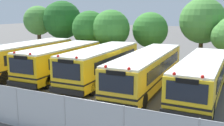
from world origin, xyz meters
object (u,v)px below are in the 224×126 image
(school_bus_0, at_px, (27,57))
(school_bus_4, at_px, (202,75))
(school_bus_2, at_px, (101,63))
(tree_3, at_px, (111,29))
(school_bus_3, at_px, (147,69))
(tree_2, at_px, (91,28))
(tree_4, at_px, (149,30))
(tree_5, at_px, (201,21))
(school_bus_1, at_px, (61,60))
(tree_1, at_px, (61,19))
(tree_0, at_px, (38,21))

(school_bus_0, relative_size, school_bus_4, 0.99)
(school_bus_2, bearing_deg, tree_3, -71.23)
(school_bus_0, bearing_deg, school_bus_4, 179.34)
(tree_3, bearing_deg, school_bus_3, -47.52)
(school_bus_2, relative_size, school_bus_4, 0.91)
(tree_2, bearing_deg, school_bus_3, -38.20)
(school_bus_0, distance_m, tree_4, 12.39)
(tree_5, bearing_deg, tree_4, -167.22)
(school_bus_2, bearing_deg, school_bus_0, 0.54)
(school_bus_1, height_order, school_bus_4, school_bus_1)
(school_bus_1, relative_size, tree_1, 1.40)
(school_bus_4, bearing_deg, tree_5, -80.33)
(tree_1, bearing_deg, tree_4, 2.42)
(tree_1, relative_size, tree_4, 1.24)
(school_bus_2, distance_m, tree_3, 7.55)
(tree_0, distance_m, tree_4, 14.07)
(school_bus_1, xyz_separation_m, tree_3, (1.21, 7.07, 2.17))
(school_bus_2, xyz_separation_m, school_bus_3, (3.81, -0.04, -0.06))
(school_bus_3, height_order, tree_3, tree_3)
(school_bus_3, xyz_separation_m, tree_3, (-6.27, 6.84, 2.22))
(school_bus_0, xyz_separation_m, tree_5, (13.45, 9.85, 3.05))
(school_bus_1, bearing_deg, tree_1, -55.46)
(school_bus_4, xyz_separation_m, tree_3, (-10.05, 7.00, 2.26))
(school_bus_4, height_order, tree_5, tree_5)
(tree_4, bearing_deg, tree_3, -154.14)
(school_bus_1, distance_m, tree_3, 7.50)
(school_bus_2, height_order, tree_0, tree_0)
(school_bus_1, distance_m, school_bus_4, 11.27)
(school_bus_4, distance_m, tree_5, 10.45)
(school_bus_3, bearing_deg, tree_3, -49.06)
(school_bus_2, distance_m, tree_1, 12.99)
(school_bus_1, bearing_deg, school_bus_3, -179.62)
(school_bus_3, relative_size, tree_0, 1.91)
(tree_3, xyz_separation_m, tree_5, (8.46, 2.83, 0.89))
(tree_1, relative_size, tree_5, 0.99)
(school_bus_3, bearing_deg, school_bus_4, 176.07)
(school_bus_1, xyz_separation_m, tree_2, (-1.30, 7.14, 2.23))
(school_bus_2, relative_size, tree_2, 1.77)
(school_bus_1, xyz_separation_m, tree_1, (-6.04, 8.33, 3.09))
(tree_1, bearing_deg, tree_2, -14.15)
(tree_0, height_order, tree_2, tree_0)
(school_bus_0, height_order, tree_4, tree_4)
(tree_0, height_order, tree_5, tree_5)
(school_bus_2, bearing_deg, school_bus_3, 178.27)
(tree_3, bearing_deg, tree_5, 18.50)
(school_bus_0, bearing_deg, school_bus_1, 178.47)
(tree_1, bearing_deg, school_bus_2, -39.70)
(tree_0, distance_m, tree_5, 19.05)
(school_bus_4, relative_size, tree_2, 1.95)
(tree_2, distance_m, tree_3, 2.51)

